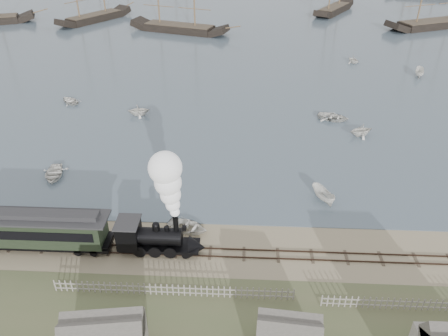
{
  "coord_description": "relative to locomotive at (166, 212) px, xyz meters",
  "views": [
    {
      "loc": [
        -1.33,
        -30.87,
        26.83
      ],
      "look_at": [
        -3.21,
        6.75,
        3.5
      ],
      "focal_mm": 35.0,
      "sensor_mm": 36.0,
      "label": 1
    }
  ],
  "objects": [
    {
      "name": "passenger_coach",
      "position": [
        -12.18,
        -0.0,
        -2.25
      ],
      "size": [
        14.09,
        2.72,
        3.42
      ],
      "color": "black",
      "rests_on": "ground"
    },
    {
      "name": "rowboat_0",
      "position": [
        -14.89,
        11.46,
        -3.93
      ],
      "size": [
        4.49,
        3.58,
        0.83
      ],
      "primitive_type": "imported",
      "rotation": [
        0.0,
        0.0,
        0.19
      ],
      "color": "white",
      "rests_on": "harbor_water"
    },
    {
      "name": "rowboat_6",
      "position": [
        -20.43,
        32.23,
        -3.99
      ],
      "size": [
        4.2,
        4.31,
        0.73
      ],
      "primitive_type": "imported",
      "rotation": [
        0.0,
        0.0,
        4.01
      ],
      "color": "white",
      "rests_on": "harbor_water"
    },
    {
      "name": "picket_fence_east",
      "position": [
        20.15,
        -5.5,
        -4.41
      ],
      "size": [
        15.0,
        0.1,
        1.2
      ],
      "primitive_type": null,
      "color": "gray",
      "rests_on": "ground"
    },
    {
      "name": "rail_track",
      "position": [
        7.65,
        0.0,
        -4.37
      ],
      "size": [
        120.0,
        1.8,
        0.16
      ],
      "color": "#34241C",
      "rests_on": "ground"
    },
    {
      "name": "rowboat_2",
      "position": [
        14.7,
        8.48,
        -3.71
      ],
      "size": [
        3.51,
        2.76,
        1.29
      ],
      "primitive_type": "imported",
      "rotation": [
        0.0,
        0.0,
        3.67
      ],
      "color": "white",
      "rests_on": "harbor_water"
    },
    {
      "name": "beached_dinghy",
      "position": [
        1.28,
        3.04,
        -4.0
      ],
      "size": [
        3.99,
        4.68,
        0.82
      ],
      "primitive_type": "imported",
      "rotation": [
        0.0,
        0.0,
        1.23
      ],
      "color": "white",
      "rests_on": "ground"
    },
    {
      "name": "locomotive",
      "position": [
        0.0,
        0.0,
        0.0
      ],
      "size": [
        7.67,
        2.86,
        9.56
      ],
      "color": "black",
      "rests_on": "ground"
    },
    {
      "name": "ground",
      "position": [
        7.65,
        2.0,
        -4.41
      ],
      "size": [
        600.0,
        600.0,
        0.0
      ],
      "primitive_type": "plane",
      "color": "tan",
      "rests_on": "ground"
    },
    {
      "name": "rowboat_3",
      "position": [
        18.95,
        28.07,
        -3.9
      ],
      "size": [
        4.39,
        5.13,
        0.9
      ],
      "primitive_type": "imported",
      "rotation": [
        0.0,
        0.0,
        1.22
      ],
      "color": "white",
      "rests_on": "harbor_water"
    },
    {
      "name": "rowboat_1",
      "position": [
        -8.84,
        28.18,
        -3.52
      ],
      "size": [
        3.25,
        3.59,
        1.65
      ],
      "primitive_type": "imported",
      "rotation": [
        0.0,
        0.0,
        1.76
      ],
      "color": "white",
      "rests_on": "harbor_water"
    },
    {
      "name": "rowboat_5",
      "position": [
        36.94,
        46.74,
        -3.64
      ],
      "size": [
        3.91,
        2.4,
        1.42
      ],
      "primitive_type": "imported",
      "rotation": [
        0.0,
        0.0,
        2.84
      ],
      "color": "white",
      "rests_on": "harbor_water"
    },
    {
      "name": "rowboat_7",
      "position": [
        26.84,
        53.48,
        -3.62
      ],
      "size": [
        3.62,
        3.48,
        1.47
      ],
      "primitive_type": "imported",
      "rotation": [
        0.0,
        0.0,
        0.53
      ],
      "color": "white",
      "rests_on": "harbor_water"
    },
    {
      "name": "rowboat_4",
      "position": [
        21.78,
        23.33,
        -3.51
      ],
      "size": [
        3.67,
        3.94,
        1.69
      ],
      "primitive_type": "imported",
      "rotation": [
        0.0,
        0.0,
        5.05
      ],
      "color": "white",
      "rests_on": "harbor_water"
    },
    {
      "name": "picket_fence_west",
      "position": [
        1.15,
        -5.0,
        -4.41
      ],
      "size": [
        19.0,
        0.1,
        1.2
      ],
      "primitive_type": null,
      "color": "gray",
      "rests_on": "ground"
    }
  ]
}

